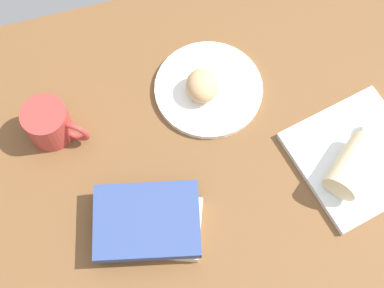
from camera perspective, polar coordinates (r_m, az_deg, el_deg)
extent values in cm
cube|color=brown|center=(117.59, 3.01, -1.43)|extent=(110.00, 90.00, 4.00)
cylinder|color=white|center=(121.56, 1.73, 5.72)|extent=(23.76, 23.76, 1.40)
ellipsoid|color=tan|center=(117.89, 1.21, 6.08)|extent=(7.61, 8.47, 5.69)
cube|color=white|center=(119.55, 16.74, -1.28)|extent=(28.95, 28.95, 1.60)
cylinder|color=silver|center=(120.36, 18.14, 1.11)|extent=(4.55, 4.55, 2.53)
cylinder|color=#D4592A|center=(119.52, 18.28, 1.30)|extent=(3.73, 3.73, 0.40)
cylinder|color=beige|center=(113.74, 16.35, -2.18)|extent=(14.02, 13.23, 7.02)
cube|color=beige|center=(109.56, -3.69, -8.47)|extent=(20.66, 17.78, 2.62)
cube|color=#33477F|center=(107.28, -4.70, -7.93)|extent=(23.21, 19.09, 2.55)
cylinder|color=#B23833|center=(117.52, -14.69, 2.10)|extent=(9.39, 9.39, 8.67)
cylinder|color=#B66E33|center=(114.26, -15.13, 2.90)|extent=(7.70, 7.70, 0.40)
torus|color=#B23833|center=(115.39, -11.99, 1.26)|extent=(5.97, 4.60, 6.40)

